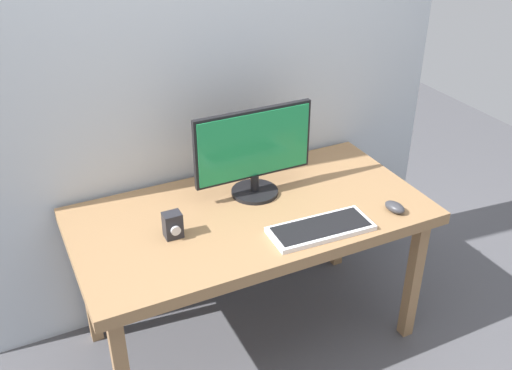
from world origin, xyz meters
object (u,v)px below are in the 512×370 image
Objects in this scene: monitor at (254,151)px; mouse at (395,207)px; keyboard_primary at (321,229)px; audio_controller at (173,225)px; desk at (251,224)px.

monitor is 5.53× the size of mouse.
keyboard_primary is at bearing 166.82° from mouse.
audio_controller is at bearing -158.85° from monitor.
desk is 0.61m from mouse.
mouse is at bearing -1.93° from keyboard_primary.
mouse is at bearing -40.70° from monitor.
audio_controller is (-0.54, 0.22, 0.04)m from keyboard_primary.
monitor is at bearing 128.05° from mouse.
monitor is 0.44m from keyboard_primary.
monitor reaches higher than desk.
monitor is at bearing 105.81° from keyboard_primary.
desk is 3.50× the size of keyboard_primary.
audio_controller is at bearing -174.50° from desk.
mouse is (0.46, -0.40, -0.18)m from monitor.
desk is 15.38× the size of mouse.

